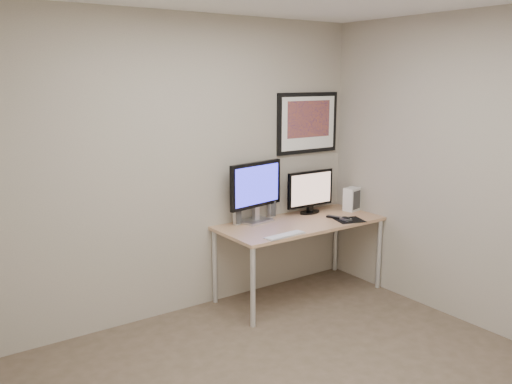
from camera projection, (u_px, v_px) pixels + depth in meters
room at (273, 141)px, 3.63m from camera, size 3.60×3.60×3.60m
desk at (300, 228)px, 5.12m from camera, size 1.60×0.70×0.73m
framed_art at (308, 123)px, 5.38m from camera, size 0.75×0.04×0.60m
monitor_large at (256, 189)px, 5.04m from camera, size 0.62×0.25×0.57m
monitor_tv at (310, 191)px, 5.38m from camera, size 0.55×0.13×0.43m
speaker_left at (237, 215)px, 4.99m from camera, size 0.08×0.08×0.18m
speaker_right at (271, 208)px, 5.26m from camera, size 0.08×0.08×0.18m
keyboard at (285, 235)px, 4.65m from camera, size 0.40×0.13×0.01m
mousepad at (349, 220)px, 5.16m from camera, size 0.31×0.29×0.00m
mouse at (346, 218)px, 5.15m from camera, size 0.06×0.11×0.04m
remote at (336, 217)px, 5.22m from camera, size 0.11×0.19×0.02m
fan_unit at (352, 199)px, 5.52m from camera, size 0.18×0.15×0.24m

